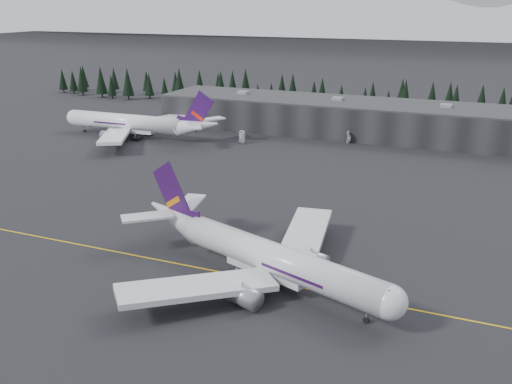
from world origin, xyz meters
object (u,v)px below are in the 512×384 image
at_px(terminal, 362,118).
at_px(jet_main, 258,253).
at_px(jet_parked, 138,124).
at_px(gse_vehicle_a, 242,142).
at_px(gse_vehicle_b, 349,141).

distance_m(terminal, jet_main, 126.76).
distance_m(terminal, jet_parked, 84.83).
height_order(jet_parked, gse_vehicle_a, jet_parked).
height_order(gse_vehicle_a, gse_vehicle_b, gse_vehicle_b).
bearing_deg(jet_parked, jet_main, 133.04).
bearing_deg(jet_main, jet_parked, 153.31).
bearing_deg(gse_vehicle_b, jet_main, -6.47).
relative_size(terminal, gse_vehicle_b, 34.34).
distance_m(jet_parked, gse_vehicle_b, 78.03).
bearing_deg(jet_main, gse_vehicle_a, 134.98).
relative_size(terminal, gse_vehicle_a, 32.73).
distance_m(jet_parked, gse_vehicle_a, 40.29).
bearing_deg(gse_vehicle_b, jet_parked, -85.66).
xyz_separation_m(terminal, jet_parked, (-75.72, -38.22, -0.88)).
bearing_deg(gse_vehicle_b, gse_vehicle_a, -79.31).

